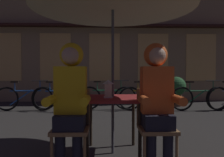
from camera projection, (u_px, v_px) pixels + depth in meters
ground_plane at (113, 153)px, 2.90m from camera, size 60.00×60.00×0.00m
cafe_table at (113, 105)px, 2.88m from camera, size 0.72×0.72×0.74m
lantern at (108, 88)px, 2.81m from camera, size 0.11×0.11×0.23m
chair_left at (72, 123)px, 2.50m from camera, size 0.40×0.40×0.87m
chair_right at (156, 122)px, 2.53m from camera, size 0.40×0.40×0.87m
person_left_hooded at (71, 92)px, 2.43m from camera, size 0.45×0.56×1.40m
person_right_hooded at (157, 92)px, 2.46m from camera, size 0.45×0.56×1.40m
shopfront_building at (105, 18)px, 8.19m from camera, size 10.00×0.93×6.20m
bicycle_nearest at (26, 98)px, 6.10m from camera, size 1.68×0.21×0.84m
bicycle_second at (60, 99)px, 5.97m from camera, size 1.65×0.40×0.84m
bicycle_third at (107, 97)px, 6.25m from camera, size 1.68×0.08×0.84m
bicycle_fourth at (148, 98)px, 6.15m from camera, size 1.68×0.17×0.84m
bicycle_fifth at (200, 98)px, 6.09m from camera, size 1.68×0.16×0.84m
potted_plant at (176, 89)px, 6.87m from camera, size 0.60×0.60×0.92m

